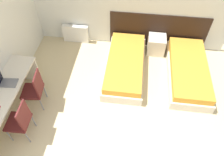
{
  "coord_description": "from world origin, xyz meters",
  "views": [
    {
      "loc": [
        0.39,
        -0.73,
        4.0
      ],
      "look_at": [
        0.0,
        2.23,
        0.55
      ],
      "focal_mm": 35.0,
      "sensor_mm": 36.0,
      "label": 1
    }
  ],
  "objects_px": {
    "nightstand": "(156,45)",
    "chair_near_laptop": "(35,89)",
    "bed_near_window": "(125,65)",
    "bed_near_door": "(188,71)",
    "chair_near_notebook": "(20,120)",
    "laptop": "(5,81)"
  },
  "relations": [
    {
      "from": "nightstand",
      "to": "chair_near_laptop",
      "type": "relative_size",
      "value": 0.51
    },
    {
      "from": "bed_near_window",
      "to": "bed_near_door",
      "type": "height_order",
      "value": "same"
    },
    {
      "from": "nightstand",
      "to": "chair_near_notebook",
      "type": "height_order",
      "value": "chair_near_notebook"
    },
    {
      "from": "chair_near_notebook",
      "to": "chair_near_laptop",
      "type": "bearing_deg",
      "value": 87.84
    },
    {
      "from": "bed_near_door",
      "to": "nightstand",
      "type": "relative_size",
      "value": 4.26
    },
    {
      "from": "chair_near_notebook",
      "to": "bed_near_window",
      "type": "bearing_deg",
      "value": 45.86
    },
    {
      "from": "chair_near_laptop",
      "to": "chair_near_notebook",
      "type": "xyz_separation_m",
      "value": [
        0.0,
        -0.73,
        0.0
      ]
    },
    {
      "from": "chair_near_laptop",
      "to": "chair_near_notebook",
      "type": "bearing_deg",
      "value": -96.85
    },
    {
      "from": "nightstand",
      "to": "chair_near_notebook",
      "type": "xyz_separation_m",
      "value": [
        -2.5,
        -2.75,
        0.27
      ]
    },
    {
      "from": "bed_near_window",
      "to": "laptop",
      "type": "relative_size",
      "value": 6.04
    },
    {
      "from": "chair_near_laptop",
      "to": "laptop",
      "type": "xyz_separation_m",
      "value": [
        -0.46,
        -0.11,
        0.31
      ]
    },
    {
      "from": "bed_near_door",
      "to": "nightstand",
      "type": "height_order",
      "value": "nightstand"
    },
    {
      "from": "nightstand",
      "to": "chair_near_laptop",
      "type": "distance_m",
      "value": 3.23
    },
    {
      "from": "bed_near_window",
      "to": "chair_near_laptop",
      "type": "distance_m",
      "value": 2.16
    },
    {
      "from": "nightstand",
      "to": "laptop",
      "type": "height_order",
      "value": "laptop"
    },
    {
      "from": "bed_near_door",
      "to": "chair_near_laptop",
      "type": "height_order",
      "value": "chair_near_laptop"
    },
    {
      "from": "nightstand",
      "to": "bed_near_door",
      "type": "bearing_deg",
      "value": -47.09
    },
    {
      "from": "chair_near_notebook",
      "to": "laptop",
      "type": "bearing_deg",
      "value": 124.36
    },
    {
      "from": "bed_near_door",
      "to": "laptop",
      "type": "bearing_deg",
      "value": -160.33
    },
    {
      "from": "chair_near_notebook",
      "to": "nightstand",
      "type": "bearing_deg",
      "value": 45.58
    },
    {
      "from": "bed_near_door",
      "to": "chair_near_laptop",
      "type": "relative_size",
      "value": 2.18
    },
    {
      "from": "bed_near_window",
      "to": "bed_near_door",
      "type": "relative_size",
      "value": 1.0
    }
  ]
}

